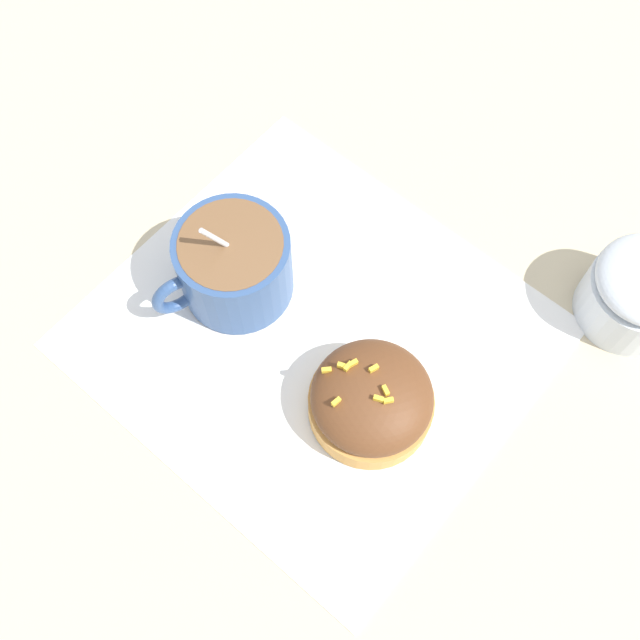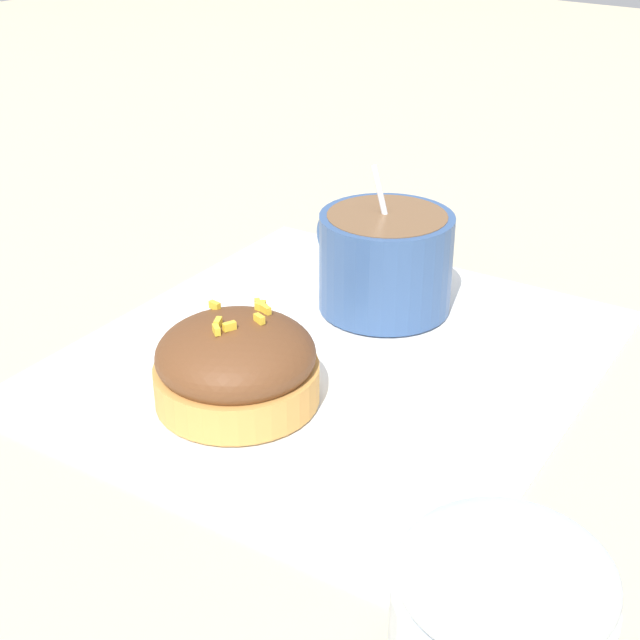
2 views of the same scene
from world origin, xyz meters
TOP-DOWN VIEW (x-y plane):
  - ground_plane at (0.00, 0.00)m, footprint 3.00×3.00m
  - paper_napkin at (0.00, 0.00)m, footprint 0.36×0.33m
  - coffee_cup at (-0.07, -0.02)m, footprint 0.09×0.11m
  - frosted_pastry at (0.07, -0.01)m, footprint 0.09×0.09m
  - sugar_bowl at (0.15, 0.20)m, footprint 0.08×0.08m

SIDE VIEW (x-z plane):
  - ground_plane at x=0.00m, z-range 0.00..0.00m
  - paper_napkin at x=0.00m, z-range 0.00..0.00m
  - frosted_pastry at x=0.07m, z-range 0.00..0.05m
  - sugar_bowl at x=0.15m, z-range 0.00..0.07m
  - coffee_cup at x=-0.07m, z-range -0.01..0.09m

